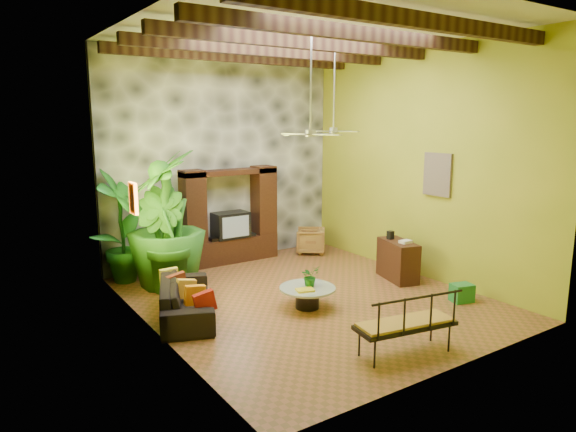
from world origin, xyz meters
TOP-DOWN VIEW (x-y plane):
  - ground at (0.00, 0.00)m, footprint 7.00×7.00m
  - ceiling at (0.00, 0.00)m, footprint 6.00×7.00m
  - back_wall at (0.00, 3.50)m, footprint 6.00×0.02m
  - left_wall at (-3.00, 0.00)m, footprint 0.02×7.00m
  - right_wall at (3.00, 0.00)m, footprint 0.02×7.00m
  - stone_accent_wall at (0.00, 3.44)m, footprint 5.98×0.10m
  - ceiling_beams at (0.00, 0.00)m, footprint 5.95×5.36m
  - entertainment_center at (0.00, 3.14)m, footprint 2.40×0.55m
  - ceiling_fan_front at (-0.20, -0.40)m, footprint 1.28×1.28m
  - ceiling_fan_back at (1.60, 1.20)m, footprint 1.28×1.28m
  - wall_art_mask at (-2.96, 1.00)m, footprint 0.06×0.32m
  - wall_art_painting at (2.96, -0.60)m, footprint 0.06×0.70m
  - sofa at (-2.30, 0.43)m, footprint 1.61×2.39m
  - wicker_armchair at (2.10, 2.70)m, footprint 1.00×1.00m
  - tall_plant_a at (-2.65, 2.96)m, footprint 1.51×1.53m
  - tall_plant_b at (-2.11, 1.96)m, footprint 1.36×1.46m
  - tall_plant_c at (-1.94, 2.24)m, footprint 1.94×1.94m
  - coffee_table at (-0.28, -0.46)m, footprint 1.04×1.04m
  - centerpiece_plant at (-0.20, -0.42)m, footprint 0.37×0.33m
  - yellow_tray at (-0.44, -0.60)m, footprint 0.37×0.31m
  - iron_bench at (-0.19, -2.87)m, footprint 1.61×0.83m
  - side_console at (2.36, -0.15)m, footprint 0.75×1.16m
  - green_bin at (2.37, -1.83)m, footprint 0.46×0.40m

SIDE VIEW (x-z plane):
  - ground at x=0.00m, z-range 0.00..0.00m
  - green_bin at x=2.37m, z-range 0.00..0.35m
  - coffee_table at x=-0.28m, z-range 0.06..0.46m
  - sofa at x=-2.30m, z-range 0.00..0.65m
  - wicker_armchair at x=2.10m, z-range 0.00..0.66m
  - yellow_tray at x=-0.44m, z-range 0.40..0.43m
  - side_console at x=2.36m, z-range 0.00..0.85m
  - iron_bench at x=-0.19m, z-range 0.25..0.82m
  - centerpiece_plant at x=-0.20m, z-range 0.40..0.78m
  - entertainment_center at x=0.00m, z-range -0.18..2.12m
  - tall_plant_b at x=-2.11m, z-range 0.00..2.11m
  - tall_plant_a at x=-2.65m, z-range 0.00..2.43m
  - tall_plant_c at x=-1.94m, z-range 0.00..2.84m
  - wall_art_mask at x=-2.96m, z-range 1.83..2.38m
  - wall_art_painting at x=2.96m, z-range 1.85..2.75m
  - back_wall at x=0.00m, z-range 0.00..5.00m
  - left_wall at x=-3.00m, z-range 0.00..5.00m
  - right_wall at x=3.00m, z-range 0.00..5.00m
  - stone_accent_wall at x=0.00m, z-range 0.01..4.99m
  - ceiling_fan_front at x=-0.20m, z-range 2.47..4.33m
  - ceiling_fan_back at x=1.60m, z-range 2.47..4.33m
  - ceiling_beams at x=0.00m, z-range 4.67..4.89m
  - ceiling at x=0.00m, z-range 4.99..5.01m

